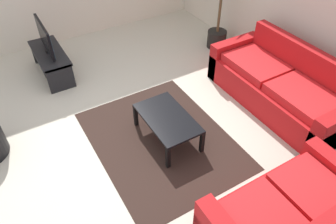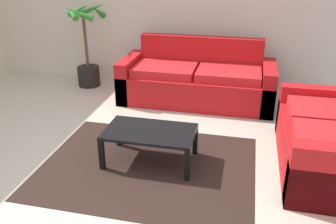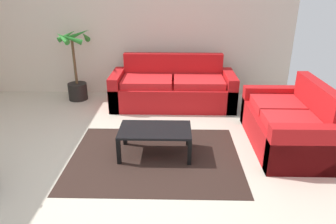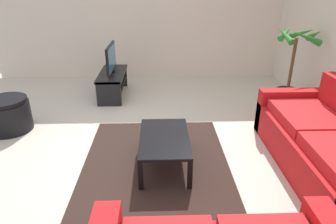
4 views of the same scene
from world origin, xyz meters
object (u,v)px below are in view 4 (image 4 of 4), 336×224
tv (111,58)px  couch_main (331,149)px  coffee_table (164,140)px  potted_palm (291,78)px  ottoman (8,115)px  tv_stand (113,80)px

tv → couch_main: bearing=46.9°
coffee_table → potted_palm: 2.65m
tv → potted_palm: size_ratio=0.61×
ottoman → coffee_table: bearing=66.5°
coffee_table → tv_stand: bearing=-158.7°
tv → coffee_table: (2.31, 0.90, -0.38)m
couch_main → ottoman: bearing=-106.3°
coffee_table → ottoman: (-0.95, -2.19, -0.09)m
potted_palm → tv: bearing=-102.9°
couch_main → coffee_table: size_ratio=2.37×
couch_main → potted_palm: size_ratio=1.64×
tv_stand → tv: bearing=89.5°
tv → coffee_table: size_ratio=0.88×
couch_main → ottoman: (-1.17, -4.00, -0.07)m
couch_main → ottoman: couch_main is taller
tv_stand → coffee_table: (2.31, 0.90, 0.04)m
tv_stand → coffee_table: size_ratio=1.18×
coffee_table → potted_palm: size_ratio=0.69×
potted_palm → ottoman: potted_palm is taller
potted_palm → ottoman: bearing=-81.0°
ottoman → couch_main: bearing=73.7°
potted_palm → ottoman: (0.67, -4.28, -0.29)m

